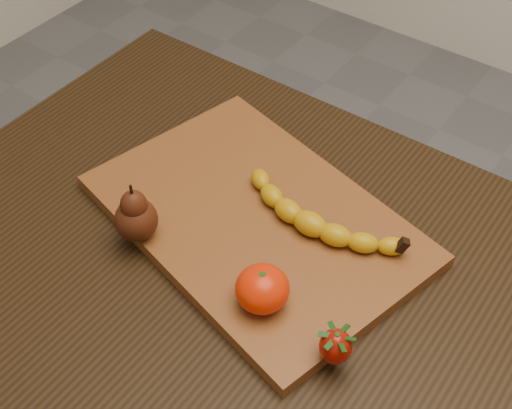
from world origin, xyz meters
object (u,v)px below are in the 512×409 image
Objects in this scene: cutting_board at (256,220)px; pear at (135,211)px; table at (259,309)px; mandarin at (262,289)px.

pear reaches higher than cutting_board.
pear reaches higher than table.
table is at bearing 22.78° from pear.
cutting_board is at bearing 128.77° from mandarin.
mandarin is at bearing 1.33° from pear.
mandarin reaches higher than cutting_board.
cutting_board is 0.17m from pear.
cutting_board is 6.76× the size of mandarin.
table is 15.02× the size of mandarin.
cutting_board is at bearing 128.66° from table.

